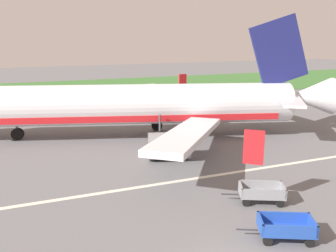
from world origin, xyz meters
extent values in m
cube|color=#3D7033|center=(0.00, 55.14, 0.03)|extent=(220.00, 28.00, 0.06)
cube|color=silver|center=(0.00, 10.10, 0.01)|extent=(120.00, 0.36, 0.01)
cylinder|color=silver|center=(1.62, 21.57, 3.15)|extent=(29.84, 11.93, 3.70)
cube|color=red|center=(1.62, 21.57, 2.13)|extent=(26.91, 10.91, 0.56)
cone|color=silver|center=(18.09, 16.79, 3.65)|extent=(5.30, 4.63, 3.52)
cube|color=silver|center=(3.25, 12.40, 2.48)|extent=(10.08, 11.82, 1.35)
cube|color=red|center=(3.96, 5.43, 3.43)|extent=(0.99, 0.84, 1.90)
cylinder|color=gray|center=(2.50, 14.24, 1.13)|extent=(3.66, 2.91, 2.10)
cube|color=silver|center=(7.91, 28.44, 2.48)|extent=(3.90, 13.20, 1.35)
cube|color=red|center=(12.25, 33.95, 3.43)|extent=(1.11, 0.31, 1.90)
cylinder|color=gray|center=(6.30, 27.28, 1.13)|extent=(3.66, 2.91, 2.10)
cube|color=navy|center=(14.87, 17.72, 7.90)|extent=(5.84, 2.01, 6.88)
cube|color=silver|center=(14.17, 14.59, 3.75)|extent=(4.41, 5.31, 0.24)
cube|color=silver|center=(15.96, 20.74, 3.75)|extent=(1.96, 5.25, 0.24)
cylinder|color=#4C4C51|center=(-8.46, 24.50, 1.57)|extent=(0.20, 0.20, 2.04)
cylinder|color=black|center=(-8.46, 24.50, 0.55)|extent=(1.18, 0.74, 1.10)
cylinder|color=#4C4C51|center=(3.41, 18.76, 1.57)|extent=(0.20, 0.20, 2.04)
cylinder|color=black|center=(3.41, 18.76, 0.55)|extent=(1.18, 0.74, 1.10)
cylinder|color=#4C4C51|center=(4.63, 22.99, 1.57)|extent=(0.20, 0.20, 2.04)
cylinder|color=black|center=(4.63, 22.99, 0.55)|extent=(1.18, 0.74, 1.10)
cube|color=#234CB2|center=(3.47, 1.84, 0.48)|extent=(2.86, 2.33, 0.08)
cube|color=#234CB2|center=(3.20, 1.25, 0.80)|extent=(2.31, 1.15, 0.55)
cube|color=#234CB2|center=(3.75, 2.43, 0.80)|extent=(2.31, 1.15, 0.55)
cube|color=#234CB2|center=(2.39, 2.35, 0.80)|extent=(0.68, 1.31, 0.55)
cube|color=#234CB2|center=(4.56, 1.34, 0.80)|extent=(0.68, 1.31, 0.55)
cylinder|color=#2D2D33|center=(1.84, 2.60, 0.44)|extent=(0.94, 0.50, 0.08)
cylinder|color=black|center=(2.39, 1.73, 0.22)|extent=(0.47, 0.33, 0.44)
cylinder|color=black|center=(2.86, 2.75, 0.22)|extent=(0.47, 0.33, 0.44)
cylinder|color=black|center=(4.09, 0.94, 0.22)|extent=(0.47, 0.33, 0.44)
cylinder|color=black|center=(4.56, 1.95, 0.22)|extent=(0.47, 0.33, 0.44)
cube|color=gray|center=(4.75, 5.53, 0.48)|extent=(2.86, 2.33, 0.08)
cube|color=gray|center=(4.48, 4.94, 0.80)|extent=(2.31, 1.15, 0.55)
cube|color=gray|center=(5.03, 6.12, 0.80)|extent=(2.31, 1.15, 0.55)
cube|color=gray|center=(3.67, 6.04, 0.80)|extent=(0.68, 1.31, 0.55)
cube|color=gray|center=(5.84, 5.02, 0.80)|extent=(0.68, 1.31, 0.55)
cylinder|color=#2D2D33|center=(3.12, 6.29, 0.44)|extent=(0.94, 0.50, 0.08)
cylinder|color=black|center=(3.67, 5.42, 0.22)|extent=(0.47, 0.33, 0.44)
cylinder|color=black|center=(4.14, 6.43, 0.22)|extent=(0.47, 0.33, 0.44)
cylinder|color=black|center=(5.37, 4.62, 0.22)|extent=(0.47, 0.33, 0.44)
cylinder|color=black|center=(5.84, 5.64, 0.22)|extent=(0.47, 0.33, 0.44)
camera|label=1|loc=(-7.16, -10.16, 9.28)|focal=38.32mm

